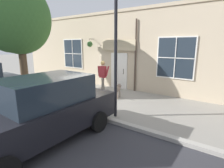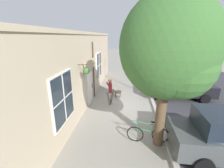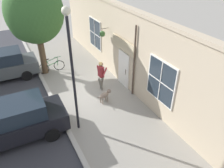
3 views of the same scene
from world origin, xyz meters
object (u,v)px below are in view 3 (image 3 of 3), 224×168
at_px(parked_car_nearest_curb, 1,66).
at_px(leaning_bicycle, 52,66).
at_px(parked_car_mid_block, 15,121).
at_px(street_lamp, 71,59).
at_px(street_tree_by_curb, 33,15).
at_px(pedestrian_walking, 101,73).
at_px(dog_on_leash, 105,95).

bearing_deg(parked_car_nearest_curb, leaning_bicycle, 169.47).
height_order(parked_car_mid_block, street_lamp, street_lamp).
xyz_separation_m(leaning_bicycle, parked_car_mid_block, (2.81, 5.13, 0.50)).
xyz_separation_m(parked_car_nearest_curb, parked_car_mid_block, (-0.07, 5.66, 0.00)).
distance_m(street_tree_by_curb, street_lamp, 5.94).
distance_m(pedestrian_walking, street_tree_by_curb, 5.09).
bearing_deg(parked_car_mid_block, parked_car_nearest_curb, -89.31).
xyz_separation_m(pedestrian_walking, parked_car_nearest_curb, (4.86, -3.95, -0.18)).
bearing_deg(street_lamp, pedestrian_walking, -133.99).
xyz_separation_m(dog_on_leash, street_lamp, (1.94, 1.19, 3.02)).
relative_size(leaning_bicycle, parked_car_mid_block, 0.40).
relative_size(parked_car_nearest_curb, parked_car_mid_block, 1.00).
distance_m(pedestrian_walking, parked_car_mid_block, 5.09).
bearing_deg(pedestrian_walking, street_tree_by_curb, -54.96).
bearing_deg(parked_car_mid_block, leaning_bicycle, -118.75).
bearing_deg(street_tree_by_curb, parked_car_nearest_curb, -9.53).
xyz_separation_m(pedestrian_walking, dog_on_leash, (0.35, 1.18, -0.62)).
relative_size(dog_on_leash, leaning_bicycle, 0.55).
relative_size(dog_on_leash, parked_car_nearest_curb, 0.22).
distance_m(street_tree_by_curb, leaning_bicycle, 3.39).
height_order(parked_car_nearest_curb, parked_car_mid_block, same).
bearing_deg(street_tree_by_curb, parked_car_mid_block, 66.38).
bearing_deg(dog_on_leash, street_lamp, 31.55).
xyz_separation_m(street_tree_by_curb, parked_car_mid_block, (2.30, 5.27, -2.84)).
height_order(dog_on_leash, street_lamp, street_lamp).
height_order(leaning_bicycle, parked_car_nearest_curb, parked_car_nearest_curb).
xyz_separation_m(street_tree_by_curb, parked_car_nearest_curb, (2.37, -0.40, -2.84)).
xyz_separation_m(pedestrian_walking, street_tree_by_curb, (2.49, -3.55, 2.66)).
distance_m(parked_car_nearest_curb, street_lamp, 7.30).
height_order(dog_on_leash, parked_car_nearest_curb, parked_car_nearest_curb).
height_order(pedestrian_walking, street_lamp, street_lamp).
height_order(pedestrian_walking, parked_car_mid_block, parked_car_mid_block).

